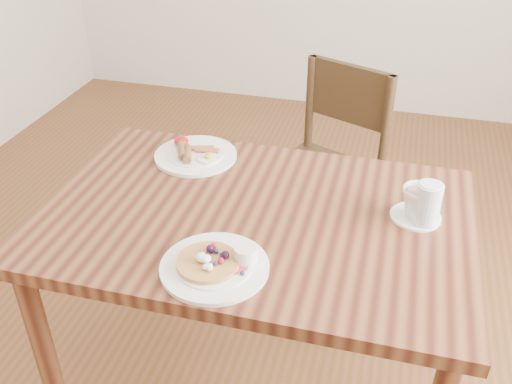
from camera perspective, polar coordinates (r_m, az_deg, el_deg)
dining_table at (r=1.67m, az=0.00°, el=-4.90°), size 1.20×0.80×0.75m
chair_far at (r=2.38m, az=7.13°, el=2.79°), size 0.55×0.55×0.88m
pancake_plate at (r=1.41m, az=-3.98°, el=-7.20°), size 0.27×0.27×0.06m
breakfast_plate at (r=1.89m, az=-6.18°, el=3.80°), size 0.27×0.27×0.04m
teacup_saucer at (r=1.62m, az=15.86°, el=-1.18°), size 0.14×0.14×0.10m
water_glass at (r=1.59m, az=16.76°, el=-1.26°), size 0.07×0.07×0.13m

